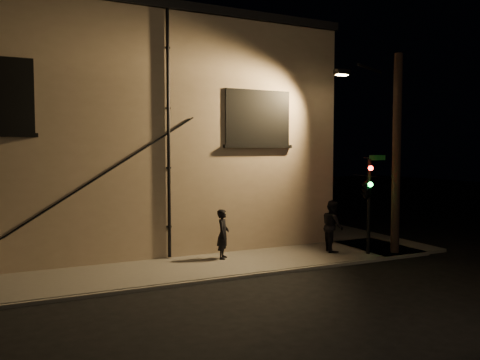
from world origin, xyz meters
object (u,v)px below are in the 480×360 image
pedestrian_a (223,234)px  streetlamp_pole (393,150)px  pedestrian_b (333,226)px  traffic_signal (367,188)px

pedestrian_a → streetlamp_pole: 6.76m
pedestrian_b → traffic_signal: 1.87m
pedestrian_a → streetlamp_pole: streetlamp_pole is taller
traffic_signal → streetlamp_pole: bearing=-2.2°
streetlamp_pole → traffic_signal: bearing=177.8°
pedestrian_b → streetlamp_pole: 3.47m
pedestrian_b → streetlamp_pole: bearing=-99.4°
pedestrian_a → streetlamp_pole: bearing=-73.2°
pedestrian_a → traffic_signal: bearing=-76.2°
pedestrian_b → streetlamp_pole: size_ratio=0.26×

